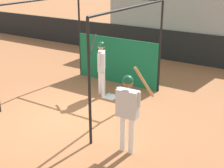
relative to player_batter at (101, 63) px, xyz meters
name	(u,v)px	position (x,y,z in m)	size (l,w,h in m)	color
ground_plane	(66,117)	(0.06, -1.96, -1.13)	(60.00, 60.00, 0.00)	#935B38
outfield_wall	(164,45)	(0.06, 5.11, -0.44)	(24.00, 0.12, 1.37)	black
bleacher_section	(182,16)	(0.06, 7.17, 0.59)	(5.95, 4.00, 3.45)	#9E9E99
batting_cage	(107,51)	(-0.19, 0.61, 0.25)	(3.43, 4.08, 3.12)	black
home_plate	(111,97)	(0.36, 0.00, -1.12)	(0.44, 0.44, 0.02)	white
player_batter	(101,63)	(0.00, 0.00, 0.00)	(0.75, 0.74, 1.97)	white
player_waiting	(128,106)	(2.43, -2.55, 0.06)	(0.83, 0.56, 2.22)	white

